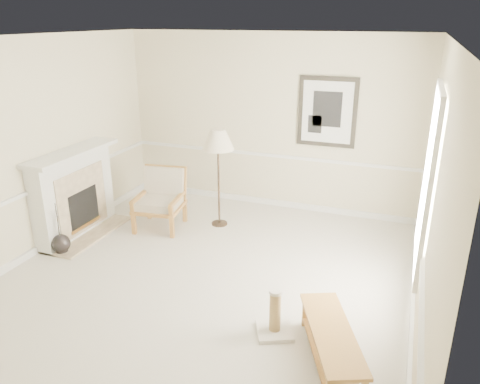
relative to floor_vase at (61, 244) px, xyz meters
name	(u,v)px	position (x,y,z in m)	size (l,w,h in m)	color
ground	(202,281)	(2.15, 0.02, -0.14)	(5.50, 5.50, 0.00)	silver
room	(212,135)	(2.29, 0.10, 1.73)	(5.04, 5.54, 2.92)	beige
fireplace	(75,194)	(-0.19, 0.62, 0.50)	(0.64, 1.64, 1.31)	white
floor_vase	(61,244)	(0.00, 0.00, 0.00)	(0.26, 0.26, 0.76)	black
armchair	(161,196)	(0.85, 1.34, 0.35)	(0.79, 0.83, 0.92)	olive
floor_lamp	(218,142)	(1.69, 1.67, 1.20)	(0.63, 0.63, 1.54)	black
bench	(331,341)	(3.91, -0.89, 0.10)	(0.85, 1.31, 0.36)	olive
scratching_post	(275,320)	(3.29, -0.65, 0.02)	(0.48, 0.48, 0.52)	silver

